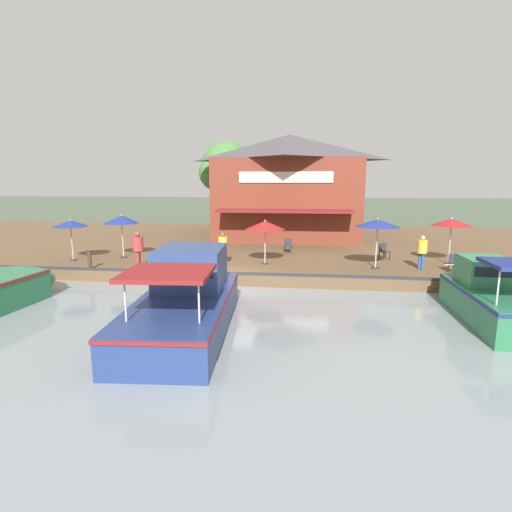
{
  "coord_description": "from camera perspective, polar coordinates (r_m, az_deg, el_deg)",
  "views": [
    {
      "loc": [
        17.14,
        3.56,
        4.68
      ],
      "look_at": [
        -1.0,
        1.2,
        1.3
      ],
      "focal_mm": 28.0,
      "sensor_mm": 36.0,
      "label": 1
    }
  ],
  "objects": [
    {
      "name": "person_mid_patio",
      "position": [
        19.94,
        -4.75,
        1.62
      ],
      "size": [
        0.46,
        0.46,
        1.64
      ],
      "color": "#B23338",
      "rests_on": "quay_deck"
    },
    {
      "name": "person_near_entrance",
      "position": [
        20.4,
        22.65,
        1.01
      ],
      "size": [
        0.46,
        0.46,
        1.63
      ],
      "color": "#2D5193",
      "rests_on": "quay_deck"
    },
    {
      "name": "cafe_chair_far_corner_seat",
      "position": [
        23.46,
        4.58,
        1.6
      ],
      "size": [
        0.47,
        0.47,
        0.85
      ],
      "color": "#2D2D33",
      "rests_on": "quay_deck"
    },
    {
      "name": "tree_downstream_bank",
      "position": [
        34.89,
        -4.53,
        12.28
      ],
      "size": [
        4.59,
        4.37,
        7.52
      ],
      "color": "brown",
      "rests_on": "quay_deck"
    },
    {
      "name": "motorboat_fourth_along",
      "position": [
        15.88,
        29.88,
        -4.97
      ],
      "size": [
        5.78,
        1.85,
        2.29
      ],
      "color": "#287047",
      "rests_on": "river_water"
    },
    {
      "name": "cafe_chair_beside_entrance",
      "position": [
        22.53,
        17.81,
        0.76
      ],
      "size": [
        0.59,
        0.59,
        0.85
      ],
      "color": "#2D2D33",
      "rests_on": "quay_deck"
    },
    {
      "name": "patio_umbrella_by_entrance",
      "position": [
        23.03,
        -24.99,
        4.21
      ],
      "size": [
        1.79,
        1.79,
        2.18
      ],
      "color": "#B7B7B7",
      "rests_on": "quay_deck"
    },
    {
      "name": "motorboat_mid_row",
      "position": [
        13.55,
        -9.49,
        -5.83
      ],
      "size": [
        8.35,
        3.28,
        2.45
      ],
      "color": "navy",
      "rests_on": "river_water"
    },
    {
      "name": "quay_edge_fender",
      "position": [
        18.06,
        -4.16,
        -2.45
      ],
      "size": [
        0.2,
        50.4,
        0.1
      ],
      "primitive_type": "cube",
      "color": "#2D2D33",
      "rests_on": "quay_deck"
    },
    {
      "name": "mooring_post",
      "position": [
        20.62,
        -22.69,
        -0.48
      ],
      "size": [
        0.22,
        0.22,
        0.89
      ],
      "color": "#473323",
      "rests_on": "quay_deck"
    },
    {
      "name": "person_at_quay_edge",
      "position": [
        19.83,
        -16.51,
        1.46
      ],
      "size": [
        0.5,
        0.5,
        1.78
      ],
      "color": "#B23338",
      "rests_on": "quay_deck"
    },
    {
      "name": "quay_deck",
      "position": [
        28.71,
        0.19,
        1.69
      ],
      "size": [
        22.0,
        56.0,
        0.6
      ],
      "primitive_type": "cube",
      "color": "brown",
      "rests_on": "ground"
    },
    {
      "name": "patio_umbrella_far_corner",
      "position": [
        19.69,
        16.99,
        4.51
      ],
      "size": [
        2.07,
        2.07,
        2.42
      ],
      "color": "#B7B7B7",
      "rests_on": "quay_deck"
    },
    {
      "name": "cafe_chair_facing_river",
      "position": [
        20.33,
        26.5,
        -0.86
      ],
      "size": [
        0.49,
        0.49,
        0.85
      ],
      "color": "#2D2D33",
      "rests_on": "quay_deck"
    },
    {
      "name": "ground_plane",
      "position": [
        18.13,
        -4.2,
        -4.53
      ],
      "size": [
        220.0,
        220.0,
        0.0
      ],
      "primitive_type": "plane",
      "color": "#4C5B47"
    },
    {
      "name": "patio_umbrella_back_row",
      "position": [
        22.25,
        26.17,
        4.34
      ],
      "size": [
        1.95,
        1.95,
        2.35
      ],
      "color": "#B7B7B7",
      "rests_on": "quay_deck"
    },
    {
      "name": "patio_umbrella_mid_patio_left",
      "position": [
        19.97,
        1.31,
        4.43
      ],
      "size": [
        1.99,
        1.99,
        2.24
      ],
      "color": "#B7B7B7",
      "rests_on": "quay_deck"
    },
    {
      "name": "waterfront_restaurant",
      "position": [
        30.83,
        4.71,
        10.02
      ],
      "size": [
        11.05,
        10.63,
        7.58
      ],
      "color": "brown",
      "rests_on": "quay_deck"
    },
    {
      "name": "patio_umbrella_mid_patio_right",
      "position": [
        22.91,
        -18.68,
        4.96
      ],
      "size": [
        1.87,
        1.87,
        2.37
      ],
      "color": "#B7B7B7",
      "rests_on": "quay_deck"
    }
  ]
}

